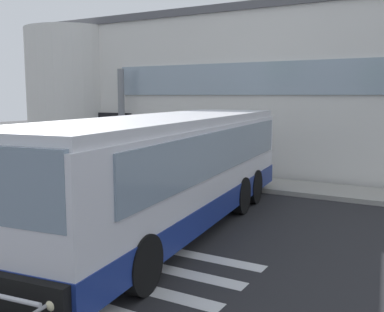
% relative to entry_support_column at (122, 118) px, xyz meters
% --- Properties ---
extents(ground_plane, '(80.00, 90.00, 0.02)m').
position_rel_entry_support_column_xyz_m(ground_plane, '(5.33, -5.40, -2.23)').
color(ground_plane, '#232326').
rests_on(ground_plane, ground).
extents(bay_paint_stripes, '(4.40, 3.96, 0.01)m').
position_rel_entry_support_column_xyz_m(bay_paint_stripes, '(7.33, -9.60, -2.22)').
color(bay_paint_stripes, silver).
rests_on(bay_paint_stripes, ground).
extents(terminal_building, '(21.12, 13.80, 6.63)m').
position_rel_entry_support_column_xyz_m(terminal_building, '(4.66, 6.19, 1.08)').
color(terminal_building, silver).
rests_on(terminal_building, ground).
extents(boarding_curb, '(23.32, 2.00, 0.15)m').
position_rel_entry_support_column_xyz_m(boarding_curb, '(5.33, -0.60, -2.15)').
color(boarding_curb, '#9E9B93').
rests_on(boarding_curb, ground).
extents(entry_support_column, '(0.28, 0.28, 4.14)m').
position_rel_entry_support_column_xyz_m(entry_support_column, '(0.00, 0.00, 0.00)').
color(entry_support_column, slate).
rests_on(entry_support_column, boarding_curb).
extents(bus_main_foreground, '(3.84, 11.17, 2.70)m').
position_rel_entry_support_column_xyz_m(bus_main_foreground, '(6.60, -6.54, -0.89)').
color(bus_main_foreground, silver).
rests_on(bus_main_foreground, ground).
extents(passenger_near_column, '(0.43, 0.46, 1.68)m').
position_rel_entry_support_column_xyz_m(passenger_near_column, '(0.80, -0.57, -1.14)').
color(passenger_near_column, '#4C4233').
rests_on(passenger_near_column, boarding_curb).
extents(passenger_by_doorway, '(0.58, 0.27, 1.68)m').
position_rel_entry_support_column_xyz_m(passenger_by_doorway, '(2.06, -0.83, -1.14)').
color(passenger_by_doorway, '#4C4233').
rests_on(passenger_by_doorway, boarding_curb).
extents(passenger_at_curb_edge, '(0.58, 0.43, 1.68)m').
position_rel_entry_support_column_xyz_m(passenger_at_curb_edge, '(2.27, -0.91, -1.11)').
color(passenger_at_curb_edge, '#2D2D33').
rests_on(passenger_at_curb_edge, boarding_curb).
extents(safety_bollard_yellow, '(0.18, 0.18, 0.90)m').
position_rel_entry_support_column_xyz_m(safety_bollard_yellow, '(3.94, -1.80, -1.77)').
color(safety_bollard_yellow, yellow).
rests_on(safety_bollard_yellow, ground).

